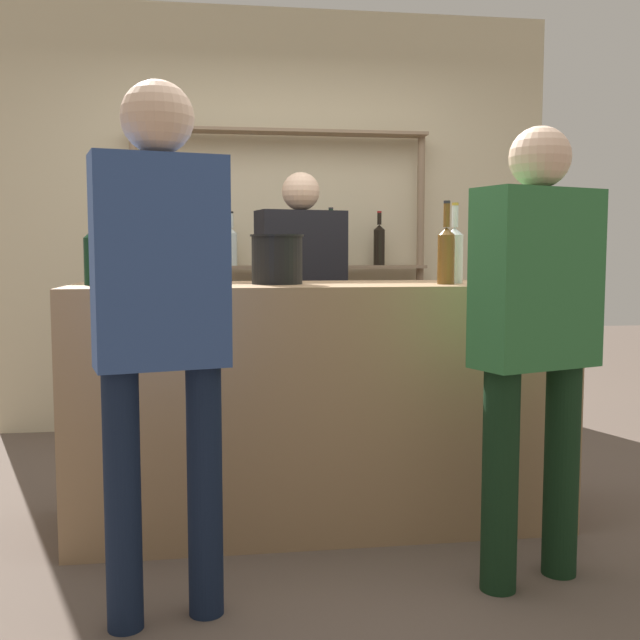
{
  "coord_description": "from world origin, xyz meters",
  "views": [
    {
      "loc": [
        -0.47,
        -3.2,
        1.19
      ],
      "look_at": [
        0.0,
        0.0,
        0.9
      ],
      "focal_mm": 42.0,
      "sensor_mm": 36.0,
      "label": 1
    }
  ],
  "objects_px": {
    "counter_bottle_3": "(454,253)",
    "wine_glass": "(208,256)",
    "server_behind_counter": "(301,295)",
    "counter_bottle_0": "(94,255)",
    "cork_jar": "(183,267)",
    "counter_bottle_1": "(506,255)",
    "customer_left": "(161,306)",
    "customer_right": "(536,322)",
    "counter_bottle_2": "(446,253)",
    "ice_bucket": "(277,259)"
  },
  "relations": [
    {
      "from": "counter_bottle_1",
      "to": "server_behind_counter",
      "type": "relative_size",
      "value": 0.2
    },
    {
      "from": "wine_glass",
      "to": "cork_jar",
      "type": "relative_size",
      "value": 1.07
    },
    {
      "from": "server_behind_counter",
      "to": "ice_bucket",
      "type": "bearing_deg",
      "value": -24.44
    },
    {
      "from": "counter_bottle_2",
      "to": "server_behind_counter",
      "type": "relative_size",
      "value": 0.22
    },
    {
      "from": "counter_bottle_1",
      "to": "server_behind_counter",
      "type": "xyz_separation_m",
      "value": [
        -0.81,
        1.02,
        -0.23
      ]
    },
    {
      "from": "customer_left",
      "to": "wine_glass",
      "type": "bearing_deg",
      "value": -24.8
    },
    {
      "from": "counter_bottle_0",
      "to": "customer_left",
      "type": "xyz_separation_m",
      "value": [
        0.32,
        -0.82,
        -0.16
      ]
    },
    {
      "from": "cork_jar",
      "to": "customer_left",
      "type": "bearing_deg",
      "value": -92.65
    },
    {
      "from": "counter_bottle_3",
      "to": "customer_left",
      "type": "distance_m",
      "value": 1.45
    },
    {
      "from": "counter_bottle_2",
      "to": "customer_right",
      "type": "height_order",
      "value": "customer_right"
    },
    {
      "from": "counter_bottle_0",
      "to": "customer_left",
      "type": "bearing_deg",
      "value": -68.64
    },
    {
      "from": "wine_glass",
      "to": "counter_bottle_2",
      "type": "bearing_deg",
      "value": -3.01
    },
    {
      "from": "counter_bottle_1",
      "to": "counter_bottle_2",
      "type": "xyz_separation_m",
      "value": [
        -0.33,
        -0.14,
        0.01
      ]
    },
    {
      "from": "counter_bottle_2",
      "to": "customer_left",
      "type": "xyz_separation_m",
      "value": [
        -1.14,
        -0.7,
        -0.16
      ]
    },
    {
      "from": "counter_bottle_2",
      "to": "customer_right",
      "type": "distance_m",
      "value": 0.65
    },
    {
      "from": "wine_glass",
      "to": "cork_jar",
      "type": "xyz_separation_m",
      "value": [
        -0.11,
        0.12,
        -0.05
      ]
    },
    {
      "from": "counter_bottle_0",
      "to": "counter_bottle_1",
      "type": "height_order",
      "value": "counter_bottle_0"
    },
    {
      "from": "server_behind_counter",
      "to": "customer_left",
      "type": "height_order",
      "value": "customer_left"
    },
    {
      "from": "ice_bucket",
      "to": "customer_right",
      "type": "xyz_separation_m",
      "value": [
        0.85,
        -0.71,
        -0.21
      ]
    },
    {
      "from": "counter_bottle_1",
      "to": "wine_glass",
      "type": "distance_m",
      "value": 1.33
    },
    {
      "from": "counter_bottle_1",
      "to": "customer_left",
      "type": "height_order",
      "value": "customer_left"
    },
    {
      "from": "server_behind_counter",
      "to": "counter_bottle_0",
      "type": "bearing_deg",
      "value": -55.4
    },
    {
      "from": "ice_bucket",
      "to": "cork_jar",
      "type": "relative_size",
      "value": 1.51
    },
    {
      "from": "server_behind_counter",
      "to": "counter_bottle_3",
      "type": "bearing_deg",
      "value": 14.78
    },
    {
      "from": "wine_glass",
      "to": "customer_right",
      "type": "distance_m",
      "value": 1.33
    },
    {
      "from": "counter_bottle_3",
      "to": "customer_left",
      "type": "bearing_deg",
      "value": -147.01
    },
    {
      "from": "counter_bottle_2",
      "to": "customer_left",
      "type": "height_order",
      "value": "customer_left"
    },
    {
      "from": "customer_right",
      "to": "customer_left",
      "type": "height_order",
      "value": "customer_left"
    },
    {
      "from": "counter_bottle_0",
      "to": "cork_jar",
      "type": "distance_m",
      "value": 0.37
    },
    {
      "from": "wine_glass",
      "to": "customer_left",
      "type": "relative_size",
      "value": 0.09
    },
    {
      "from": "counter_bottle_1",
      "to": "counter_bottle_2",
      "type": "distance_m",
      "value": 0.36
    },
    {
      "from": "counter_bottle_0",
      "to": "customer_left",
      "type": "relative_size",
      "value": 0.2
    },
    {
      "from": "counter_bottle_0",
      "to": "wine_glass",
      "type": "bearing_deg",
      "value": -8.22
    },
    {
      "from": "ice_bucket",
      "to": "customer_left",
      "type": "height_order",
      "value": "customer_left"
    },
    {
      "from": "counter_bottle_1",
      "to": "customer_right",
      "type": "xyz_separation_m",
      "value": [
        -0.19,
        -0.73,
        -0.23
      ]
    },
    {
      "from": "counter_bottle_3",
      "to": "customer_right",
      "type": "bearing_deg",
      "value": -83.9
    },
    {
      "from": "counter_bottle_3",
      "to": "wine_glass",
      "type": "distance_m",
      "value": 1.06
    },
    {
      "from": "server_behind_counter",
      "to": "customer_left",
      "type": "bearing_deg",
      "value": -31.74
    },
    {
      "from": "counter_bottle_3",
      "to": "server_behind_counter",
      "type": "xyz_separation_m",
      "value": [
        -0.55,
        1.08,
        -0.24
      ]
    },
    {
      "from": "wine_glass",
      "to": "cork_jar",
      "type": "distance_m",
      "value": 0.17
    },
    {
      "from": "counter_bottle_0",
      "to": "customer_left",
      "type": "distance_m",
      "value": 0.89
    },
    {
      "from": "counter_bottle_2",
      "to": "counter_bottle_3",
      "type": "xyz_separation_m",
      "value": [
        0.07,
        0.09,
        0.0
      ]
    },
    {
      "from": "cork_jar",
      "to": "customer_left",
      "type": "xyz_separation_m",
      "value": [
        -0.04,
        -0.87,
        -0.11
      ]
    },
    {
      "from": "counter_bottle_0",
      "to": "counter_bottle_3",
      "type": "height_order",
      "value": "counter_bottle_3"
    },
    {
      "from": "counter_bottle_3",
      "to": "cork_jar",
      "type": "relative_size",
      "value": 2.31
    },
    {
      "from": "counter_bottle_0",
      "to": "counter_bottle_1",
      "type": "bearing_deg",
      "value": 0.71
    },
    {
      "from": "wine_glass",
      "to": "customer_left",
      "type": "bearing_deg",
      "value": -101.02
    },
    {
      "from": "ice_bucket",
      "to": "server_behind_counter",
      "type": "distance_m",
      "value": 1.09
    },
    {
      "from": "counter_bottle_3",
      "to": "server_behind_counter",
      "type": "relative_size",
      "value": 0.21
    },
    {
      "from": "customer_left",
      "to": "counter_bottle_3",
      "type": "bearing_deg",
      "value": -70.79
    }
  ]
}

